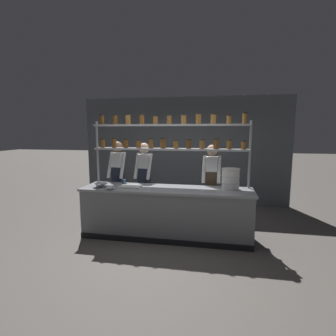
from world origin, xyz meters
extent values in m
plane|color=#5B5651|center=(0.00, 0.00, 0.00)|extent=(40.00, 40.00, 0.00)
cube|color=#4C5156|center=(0.00, 2.45, 1.42)|extent=(5.52, 0.12, 2.84)
cube|color=gray|center=(0.00, 0.00, 0.44)|extent=(3.06, 0.72, 0.88)
cube|color=#999BA0|center=(0.00, 0.00, 0.90)|extent=(3.12, 0.76, 0.04)
cube|color=black|center=(0.00, -0.36, 0.05)|extent=(3.06, 0.03, 0.10)
cylinder|color=#999BA0|center=(-1.48, 0.33, 1.07)|extent=(0.04, 0.04, 2.14)
cylinder|color=#999BA0|center=(1.48, 0.33, 1.07)|extent=(0.04, 0.04, 2.14)
cube|color=#999BA0|center=(0.00, 0.33, 1.61)|extent=(2.96, 0.28, 0.04)
cylinder|color=brown|center=(-1.36, 0.33, 1.71)|extent=(0.09, 0.09, 0.16)
cylinder|color=black|center=(-1.36, 0.33, 1.80)|extent=(0.10, 0.10, 0.02)
cylinder|color=brown|center=(-1.12, 0.33, 1.72)|extent=(0.08, 0.08, 0.18)
cylinder|color=black|center=(-1.12, 0.33, 1.82)|extent=(0.08, 0.08, 0.02)
cylinder|color=brown|center=(-0.88, 0.33, 1.71)|extent=(0.09, 0.09, 0.16)
cylinder|color=black|center=(-0.88, 0.33, 1.80)|extent=(0.09, 0.09, 0.02)
cylinder|color=brown|center=(-0.61, 0.33, 1.70)|extent=(0.09, 0.09, 0.14)
cylinder|color=black|center=(-0.61, 0.33, 1.78)|extent=(0.09, 0.09, 0.02)
cylinder|color=brown|center=(-0.37, 0.33, 1.71)|extent=(0.09, 0.09, 0.17)
cylinder|color=black|center=(-0.37, 0.33, 1.81)|extent=(0.09, 0.09, 0.02)
cylinder|color=brown|center=(-0.13, 0.33, 1.72)|extent=(0.10, 0.10, 0.18)
cylinder|color=black|center=(-0.13, 0.33, 1.82)|extent=(0.10, 0.10, 0.02)
cylinder|color=brown|center=(0.12, 0.33, 1.70)|extent=(0.10, 0.10, 0.14)
cylinder|color=black|center=(0.12, 0.33, 1.78)|extent=(0.10, 0.10, 0.02)
cylinder|color=#513314|center=(0.36, 0.33, 1.71)|extent=(0.09, 0.09, 0.16)
cylinder|color=black|center=(0.36, 0.33, 1.80)|extent=(0.10, 0.10, 0.02)
cylinder|color=brown|center=(0.62, 0.33, 1.71)|extent=(0.10, 0.10, 0.16)
cylinder|color=black|center=(0.62, 0.33, 1.80)|extent=(0.10, 0.10, 0.02)
cylinder|color=brown|center=(0.87, 0.33, 1.71)|extent=(0.10, 0.10, 0.17)
cylinder|color=black|center=(0.87, 0.33, 1.81)|extent=(0.10, 0.10, 0.02)
cylinder|color=brown|center=(1.11, 0.33, 1.71)|extent=(0.09, 0.09, 0.16)
cylinder|color=black|center=(1.11, 0.33, 1.80)|extent=(0.09, 0.09, 0.02)
cylinder|color=brown|center=(1.37, 0.33, 1.70)|extent=(0.09, 0.09, 0.14)
cylinder|color=black|center=(1.37, 0.33, 1.78)|extent=(0.10, 0.10, 0.02)
cube|color=#999BA0|center=(0.00, 0.33, 2.07)|extent=(2.96, 0.28, 0.04)
cylinder|color=#513314|center=(-1.36, 0.33, 2.17)|extent=(0.08, 0.08, 0.17)
cylinder|color=black|center=(-1.36, 0.33, 2.27)|extent=(0.09, 0.09, 0.02)
cylinder|color=#513314|center=(-1.09, 0.33, 2.17)|extent=(0.09, 0.09, 0.17)
cylinder|color=black|center=(-1.09, 0.33, 2.26)|extent=(0.09, 0.09, 0.02)
cylinder|color=brown|center=(-0.82, 0.33, 2.17)|extent=(0.10, 0.10, 0.18)
cylinder|color=black|center=(-0.82, 0.33, 2.27)|extent=(0.10, 0.10, 0.02)
cylinder|color=brown|center=(-0.54, 0.33, 2.17)|extent=(0.09, 0.09, 0.17)
cylinder|color=black|center=(-0.54, 0.33, 2.27)|extent=(0.09, 0.09, 0.02)
cylinder|color=brown|center=(-0.27, 0.33, 2.16)|extent=(0.09, 0.09, 0.15)
cylinder|color=black|center=(-0.27, 0.33, 2.24)|extent=(0.09, 0.09, 0.02)
cylinder|color=brown|center=(-0.01, 0.33, 2.16)|extent=(0.08, 0.08, 0.16)
cylinder|color=black|center=(-0.01, 0.33, 2.25)|extent=(0.08, 0.08, 0.02)
cylinder|color=brown|center=(0.27, 0.33, 2.16)|extent=(0.09, 0.09, 0.16)
cylinder|color=black|center=(0.27, 0.33, 2.26)|extent=(0.10, 0.10, 0.02)
cylinder|color=brown|center=(0.54, 0.33, 2.17)|extent=(0.10, 0.10, 0.18)
cylinder|color=black|center=(0.54, 0.33, 2.27)|extent=(0.10, 0.10, 0.02)
cylinder|color=brown|center=(0.81, 0.33, 2.17)|extent=(0.10, 0.10, 0.17)
cylinder|color=black|center=(0.81, 0.33, 2.26)|extent=(0.10, 0.10, 0.02)
cylinder|color=brown|center=(1.09, 0.33, 2.15)|extent=(0.08, 0.08, 0.14)
cylinder|color=black|center=(1.09, 0.33, 2.23)|extent=(0.08, 0.08, 0.02)
cylinder|color=brown|center=(1.37, 0.33, 2.17)|extent=(0.09, 0.09, 0.18)
cylinder|color=black|center=(1.37, 0.33, 2.27)|extent=(0.09, 0.09, 0.02)
cylinder|color=black|center=(-1.24, 0.60, 0.42)|extent=(0.11, 0.11, 0.84)
cylinder|color=black|center=(-1.08, 0.59, 0.42)|extent=(0.11, 0.11, 0.84)
cube|color=#232838|center=(-1.16, 0.59, 1.02)|extent=(0.24, 0.19, 0.36)
cube|color=white|center=(-1.16, 0.59, 1.35)|extent=(0.24, 0.20, 0.30)
sphere|color=#A37A5B|center=(-1.16, 0.59, 1.63)|extent=(0.22, 0.22, 0.22)
cylinder|color=white|center=(-1.31, 0.55, 1.25)|extent=(0.09, 0.26, 0.55)
cylinder|color=white|center=(-1.02, 0.52, 1.25)|extent=(0.09, 0.26, 0.55)
cylinder|color=black|center=(-0.69, 0.69, 0.41)|extent=(0.11, 0.11, 0.83)
cylinder|color=black|center=(-0.53, 0.67, 0.41)|extent=(0.11, 0.11, 0.83)
cube|color=#232838|center=(-0.61, 0.68, 1.00)|extent=(0.24, 0.20, 0.36)
cube|color=white|center=(-0.61, 0.68, 1.33)|extent=(0.24, 0.21, 0.29)
sphere|color=beige|center=(-0.61, 0.68, 1.60)|extent=(0.22, 0.22, 0.22)
cylinder|color=white|center=(-0.76, 0.64, 1.23)|extent=(0.10, 0.26, 0.54)
cylinder|color=white|center=(-0.47, 0.60, 1.23)|extent=(0.10, 0.26, 0.54)
cylinder|color=black|center=(0.72, 0.59, 0.41)|extent=(0.11, 0.11, 0.81)
cylinder|color=black|center=(0.88, 0.58, 0.41)|extent=(0.11, 0.11, 0.81)
cube|color=#473828|center=(0.80, 0.59, 0.99)|extent=(0.23, 0.18, 0.35)
cube|color=white|center=(0.80, 0.59, 1.31)|extent=(0.23, 0.19, 0.29)
sphere|color=tan|center=(0.80, 0.59, 1.58)|extent=(0.21, 0.21, 0.21)
cylinder|color=white|center=(0.65, 0.53, 1.21)|extent=(0.08, 0.25, 0.54)
cylinder|color=white|center=(0.94, 0.52, 1.21)|extent=(0.08, 0.25, 0.54)
cylinder|color=white|center=(1.14, 0.13, 0.98)|extent=(0.31, 0.31, 0.11)
cylinder|color=silver|center=(1.14, 0.13, 1.04)|extent=(0.32, 0.32, 0.01)
cylinder|color=white|center=(1.14, 0.13, 1.10)|extent=(0.31, 0.31, 0.11)
cylinder|color=silver|center=(1.14, 0.13, 1.16)|extent=(0.32, 0.32, 0.01)
cylinder|color=white|center=(1.14, 0.13, 1.23)|extent=(0.31, 0.31, 0.11)
cylinder|color=silver|center=(1.14, 0.13, 1.29)|extent=(0.32, 0.32, 0.01)
cube|color=silver|center=(-0.68, -0.05, 0.93)|extent=(0.40, 0.26, 0.02)
cylinder|color=#B2B7BC|center=(-0.95, -0.31, 0.93)|extent=(0.07, 0.07, 0.01)
cone|color=#B2B7BC|center=(-0.95, -0.31, 0.94)|extent=(0.17, 0.17, 0.05)
cylinder|color=#B2B7BC|center=(-1.22, -0.15, 0.93)|extent=(0.12, 0.12, 0.01)
cone|color=#B2B7BC|center=(-1.22, -0.15, 0.96)|extent=(0.27, 0.27, 0.07)
cylinder|color=#334C70|center=(-0.88, 0.18, 0.97)|extent=(0.08, 0.08, 0.10)
camera|label=1|loc=(0.90, -4.60, 1.96)|focal=28.00mm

